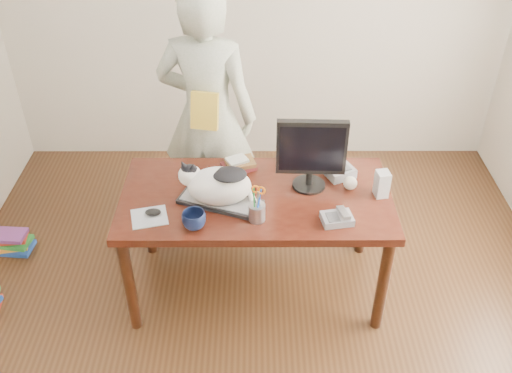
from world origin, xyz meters
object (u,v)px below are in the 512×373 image
object	(u,v)px
calculator	(337,169)
keyboard	(220,201)
speaker	(382,184)
book_pile_b	(14,242)
coffee_mug	(194,220)
monitor	(311,151)
book_stack	(239,164)
mouse	(153,212)
pen_cup	(257,210)
baseball	(350,183)
phone	(338,218)
cat	(217,184)
desk	(256,207)
person	(208,117)

from	to	relation	value
calculator	keyboard	bearing A→B (deg)	178.48
speaker	book_pile_b	world-z (taller)	speaker
coffee_mug	monitor	bearing A→B (deg)	29.25
monitor	book_stack	size ratio (longest dim) A/B	1.94
monitor	mouse	distance (m)	0.96
pen_cup	coffee_mug	size ratio (longest dim) A/B	1.80
coffee_mug	keyboard	bearing A→B (deg)	58.48
baseball	calculator	size ratio (longest dim) A/B	0.31
book_pile_b	baseball	bearing A→B (deg)	-7.15
coffee_mug	book_pile_b	size ratio (longest dim) A/B	0.51
keyboard	baseball	size ratio (longest dim) A/B	6.28
book_pile_b	phone	bearing A→B (deg)	-15.30
cat	monitor	distance (m)	0.57
monitor	book_pile_b	xyz separation A→B (m)	(-2.04, 0.27, -0.94)
mouse	coffee_mug	size ratio (longest dim) A/B	0.77
mouse	phone	bearing A→B (deg)	-17.37
desk	calculator	size ratio (longest dim) A/B	6.05
baseball	book_stack	xyz separation A→B (m)	(-0.67, 0.22, -0.01)
speaker	monitor	bearing A→B (deg)	160.26
keyboard	phone	world-z (taller)	phone
keyboard	speaker	size ratio (longest dim) A/B	3.17
book_stack	calculator	bearing A→B (deg)	-25.68
mouse	calculator	xyz separation A→B (m)	(1.08, 0.42, 0.01)
monitor	book_pile_b	size ratio (longest dim) A/B	1.77
pen_cup	calculator	world-z (taller)	pen_cup
cat	baseball	size ratio (longest dim) A/B	5.71
coffee_mug	person	world-z (taller)	person
desk	keyboard	xyz separation A→B (m)	(-0.21, -0.16, 0.16)
mouse	phone	world-z (taller)	phone
pen_cup	person	size ratio (longest dim) A/B	0.13
cat	coffee_mug	size ratio (longest dim) A/B	3.57
pen_cup	mouse	distance (m)	0.59
mouse	keyboard	bearing A→B (deg)	1.93
pen_cup	book_pile_b	world-z (taller)	pen_cup
cat	speaker	bearing A→B (deg)	24.70
desk	keyboard	world-z (taller)	keyboard
speaker	person	xyz separation A→B (m)	(-1.05, 0.65, 0.08)
calculator	book_stack	bearing A→B (deg)	150.27
desk	person	distance (m)	0.73
speaker	calculator	xyz separation A→B (m)	(-0.23, 0.23, -0.05)
baseball	person	xyz separation A→B (m)	(-0.88, 0.59, 0.12)
pen_cup	baseball	size ratio (longest dim) A/B	2.89
pen_cup	book_stack	bearing A→B (deg)	102.38
desk	monitor	xyz separation A→B (m)	(0.32, -0.00, 0.41)
coffee_mug	desk	bearing A→B (deg)	47.60
keyboard	monitor	distance (m)	0.60
cat	book_stack	world-z (taller)	cat
cat	mouse	xyz separation A→B (m)	(-0.36, -0.11, -0.12)
desk	baseball	world-z (taller)	baseball
phone	keyboard	bearing A→B (deg)	155.99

